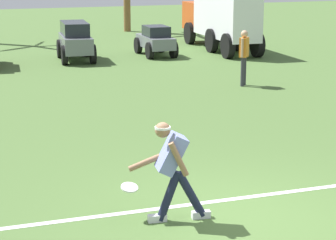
{
  "coord_description": "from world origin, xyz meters",
  "views": [
    {
      "loc": [
        -3.84,
        -7.59,
        3.52
      ],
      "look_at": [
        -0.24,
        2.3,
        0.9
      ],
      "focal_mm": 70.0,
      "sensor_mm": 36.0,
      "label": 1
    }
  ],
  "objects_px": {
    "teammate_midfield": "(244,53)",
    "box_truck": "(221,18)",
    "parked_car_slot_d": "(156,40)",
    "frisbee_in_flight": "(129,187)",
    "parked_car_slot_c": "(75,40)",
    "frisbee_thrower": "(172,166)"
  },
  "relations": [
    {
      "from": "parked_car_slot_d",
      "to": "box_truck",
      "type": "xyz_separation_m",
      "value": [
        2.9,
        0.64,
        0.67
      ]
    },
    {
      "from": "parked_car_slot_d",
      "to": "box_truck",
      "type": "distance_m",
      "value": 3.04
    },
    {
      "from": "teammate_midfield",
      "to": "parked_car_slot_d",
      "type": "distance_m",
      "value": 6.41
    },
    {
      "from": "parked_car_slot_c",
      "to": "parked_car_slot_d",
      "type": "height_order",
      "value": "parked_car_slot_c"
    },
    {
      "from": "parked_car_slot_d",
      "to": "frisbee_in_flight",
      "type": "bearing_deg",
      "value": -110.27
    },
    {
      "from": "parked_car_slot_c",
      "to": "box_truck",
      "type": "bearing_deg",
      "value": 7.67
    },
    {
      "from": "box_truck",
      "to": "frisbee_in_flight",
      "type": "bearing_deg",
      "value": -118.55
    },
    {
      "from": "frisbee_thrower",
      "to": "box_truck",
      "type": "xyz_separation_m",
      "value": [
        7.76,
        15.5,
        0.44
      ]
    },
    {
      "from": "parked_car_slot_c",
      "to": "box_truck",
      "type": "relative_size",
      "value": 0.42
    },
    {
      "from": "parked_car_slot_c",
      "to": "parked_car_slot_d",
      "type": "xyz_separation_m",
      "value": [
        3.02,
        0.16,
        -0.16
      ]
    },
    {
      "from": "teammate_midfield",
      "to": "box_truck",
      "type": "bearing_deg",
      "value": 70.6
    },
    {
      "from": "frisbee_in_flight",
      "to": "parked_car_slot_c",
      "type": "xyz_separation_m",
      "value": [
        2.37,
        14.43,
        0.27
      ]
    },
    {
      "from": "frisbee_thrower",
      "to": "box_truck",
      "type": "bearing_deg",
      "value": 63.41
    },
    {
      "from": "frisbee_thrower",
      "to": "parked_car_slot_d",
      "type": "distance_m",
      "value": 15.64
    },
    {
      "from": "frisbee_in_flight",
      "to": "box_truck",
      "type": "distance_m",
      "value": 17.35
    },
    {
      "from": "frisbee_thrower",
      "to": "box_truck",
      "type": "distance_m",
      "value": 17.34
    },
    {
      "from": "teammate_midfield",
      "to": "parked_car_slot_d",
      "type": "height_order",
      "value": "teammate_midfield"
    },
    {
      "from": "frisbee_thrower",
      "to": "parked_car_slot_d",
      "type": "relative_size",
      "value": 0.63
    },
    {
      "from": "box_truck",
      "to": "teammate_midfield",
      "type": "bearing_deg",
      "value": -109.4
    },
    {
      "from": "teammate_midfield",
      "to": "box_truck",
      "type": "xyz_separation_m",
      "value": [
        2.47,
        7.02,
        0.29
      ]
    },
    {
      "from": "parked_car_slot_c",
      "to": "frisbee_in_flight",
      "type": "bearing_deg",
      "value": -99.31
    },
    {
      "from": "frisbee_in_flight",
      "to": "parked_car_slot_d",
      "type": "xyz_separation_m",
      "value": [
        5.39,
        14.59,
        0.11
      ]
    }
  ]
}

